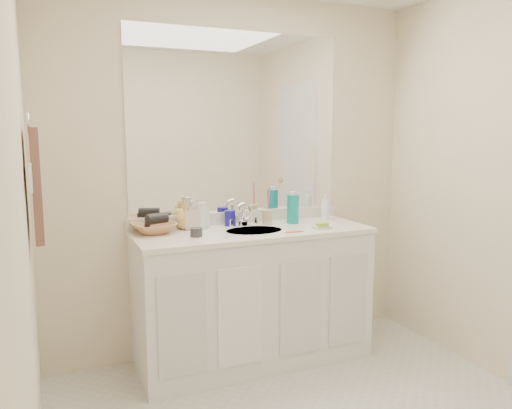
{
  "coord_description": "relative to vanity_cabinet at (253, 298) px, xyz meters",
  "views": [
    {
      "loc": [
        -1.23,
        -1.87,
        1.51
      ],
      "look_at": [
        0.0,
        0.97,
        1.05
      ],
      "focal_mm": 35.0,
      "sensor_mm": 36.0,
      "label": 1
    }
  ],
  "objects": [
    {
      "name": "vanity_cabinet",
      "position": [
        0.0,
        0.0,
        0.0
      ],
      "size": [
        1.5,
        0.55,
        0.85
      ],
      "primitive_type": "cube",
      "color": "white",
      "rests_on": "floor"
    },
    {
      "name": "soap_bottle_white",
      "position": [
        -0.26,
        0.19,
        0.54
      ],
      "size": [
        0.07,
        0.07,
        0.17
      ],
      "primitive_type": "imported",
      "rotation": [
        0.0,
        0.0,
        -0.1
      ],
      "color": "silver",
      "rests_on": "countertop"
    },
    {
      "name": "switch_plate",
      "position": [
        -1.27,
        -0.45,
        0.88
      ],
      "size": [
        0.01,
        0.08,
        0.13
      ],
      "primitive_type": "cube",
      "color": "white",
      "rests_on": "wall_left"
    },
    {
      "name": "orange_comb",
      "position": [
        0.21,
        -0.18,
        0.46
      ],
      "size": [
        0.12,
        0.03,
        0.0
      ],
      "primitive_type": "cube",
      "rotation": [
        0.0,
        0.0,
        -0.03
      ],
      "color": "#FF541A",
      "rests_on": "countertop"
    },
    {
      "name": "wall_back",
      "position": [
        0.0,
        0.28,
        0.77
      ],
      "size": [
        2.6,
        0.02,
        2.4
      ],
      "primitive_type": "cube",
      "color": "beige",
      "rests_on": "floor"
    },
    {
      "name": "clear_pump_bottle",
      "position": [
        0.62,
        0.14,
        0.53
      ],
      "size": [
        0.07,
        0.07,
        0.15
      ],
      "primitive_type": "cylinder",
      "rotation": [
        0.0,
        0.0,
        0.32
      ],
      "color": "white",
      "rests_on": "countertop"
    },
    {
      "name": "hand_towel",
      "position": [
        -1.25,
        -0.25,
        0.82
      ],
      "size": [
        0.04,
        0.32,
        0.55
      ],
      "primitive_type": "cube",
      "color": "brown",
      "rests_on": "towel_ring"
    },
    {
      "name": "toothbrush",
      "position": [
        0.17,
        0.14,
        0.6
      ],
      "size": [
        0.02,
        0.04,
        0.21
      ],
      "primitive_type": "cylinder",
      "rotation": [
        0.14,
        0.0,
        0.3
      ],
      "color": "#FB428C",
      "rests_on": "tan_cup"
    },
    {
      "name": "sink_basin",
      "position": [
        0.0,
        -0.02,
        0.44
      ],
      "size": [
        0.37,
        0.37,
        0.02
      ],
      "primitive_type": "cylinder",
      "color": "beige",
      "rests_on": "countertop"
    },
    {
      "name": "wall_left",
      "position": [
        -1.3,
        -1.02,
        0.77
      ],
      "size": [
        0.02,
        2.6,
        2.4
      ],
      "primitive_type": "cube",
      "color": "beige",
      "rests_on": "floor"
    },
    {
      "name": "countertop",
      "position": [
        0.0,
        0.0,
        0.44
      ],
      "size": [
        1.52,
        0.57,
        0.03
      ],
      "primitive_type": "cube",
      "color": "white",
      "rests_on": "vanity_cabinet"
    },
    {
      "name": "wicker_basket",
      "position": [
        -0.61,
        0.14,
        0.49
      ],
      "size": [
        0.31,
        0.31,
        0.07
      ],
      "primitive_type": "imported",
      "rotation": [
        0.0,
        0.0,
        0.18
      ],
      "color": "#B07147",
      "rests_on": "countertop"
    },
    {
      "name": "towel_ring",
      "position": [
        -1.27,
        -0.25,
        1.12
      ],
      "size": [
        0.01,
        0.11,
        0.11
      ],
      "primitive_type": "torus",
      "rotation": [
        0.0,
        1.57,
        0.0
      ],
      "color": "silver",
      "rests_on": "wall_left"
    },
    {
      "name": "tan_cup",
      "position": [
        0.16,
        0.14,
        0.5
      ],
      "size": [
        0.09,
        0.09,
        0.1
      ],
      "primitive_type": "cylinder",
      "rotation": [
        0.0,
        0.0,
        -0.2
      ],
      "color": "tan",
      "rests_on": "countertop"
    },
    {
      "name": "mouthwash_bottle",
      "position": [
        0.34,
        0.1,
        0.55
      ],
      "size": [
        0.1,
        0.1,
        0.2
      ],
      "primitive_type": "cylinder",
      "rotation": [
        0.0,
        0.0,
        0.28
      ],
      "color": "#0C908B",
      "rests_on": "countertop"
    },
    {
      "name": "soap_bottle_yellow",
      "position": [
        -0.39,
        0.19,
        0.54
      ],
      "size": [
        0.17,
        0.17,
        0.17
      ],
      "primitive_type": "imported",
      "rotation": [
        0.0,
        0.0,
        -0.36
      ],
      "color": "#EEC95C",
      "rests_on": "countertop"
    },
    {
      "name": "green_soap",
      "position": [
        0.43,
        -0.14,
        0.48
      ],
      "size": [
        0.08,
        0.06,
        0.03
      ],
      "primitive_type": "cube",
      "rotation": [
        0.0,
        0.0,
        -0.17
      ],
      "color": "#8EC02E",
      "rests_on": "soap_dish"
    },
    {
      "name": "soap_dish",
      "position": [
        0.43,
        -0.14,
        0.46
      ],
      "size": [
        0.11,
        0.1,
        0.01
      ],
      "primitive_type": "cube",
      "rotation": [
        0.0,
        0.0,
        0.13
      ],
      "color": "silver",
      "rests_on": "countertop"
    },
    {
      "name": "blue_mug",
      "position": [
        -0.09,
        0.19,
        0.51
      ],
      "size": [
        0.09,
        0.09,
        0.1
      ],
      "primitive_type": "cylinder",
      "rotation": [
        0.0,
        0.0,
        0.31
      ],
      "color": "navy",
      "rests_on": "countertop"
    },
    {
      "name": "mirror",
      "position": [
        0.0,
        0.27,
        1.14
      ],
      "size": [
        1.48,
        0.01,
        1.2
      ],
      "primitive_type": "cube",
      "color": "white",
      "rests_on": "wall_back"
    },
    {
      "name": "hair_dryer",
      "position": [
        -0.59,
        0.14,
        0.54
      ],
      "size": [
        0.15,
        0.11,
        0.07
      ],
      "primitive_type": "cylinder",
      "rotation": [
        0.0,
        1.57,
        0.34
      ],
      "color": "black",
      "rests_on": "wicker_basket"
    },
    {
      "name": "backsplash",
      "position": [
        0.0,
        0.26,
        0.5
      ],
      "size": [
        1.52,
        0.03,
        0.08
      ],
      "primitive_type": "cube",
      "color": "silver",
      "rests_on": "countertop"
    },
    {
      "name": "soap_bottle_cream",
      "position": [
        -0.36,
        0.16,
        0.55
      ],
      "size": [
        0.1,
        0.11,
        0.19
      ],
      "primitive_type": "imported",
      "rotation": [
        0.0,
        0.0,
        -0.26
      ],
      "color": "beige",
      "rests_on": "countertop"
    },
    {
      "name": "faucet",
      "position": [
        0.0,
        0.16,
        0.51
      ],
      "size": [
        0.02,
        0.02,
        0.11
      ],
      "primitive_type": "cylinder",
      "color": "silver",
      "rests_on": "countertop"
    },
    {
      "name": "dark_jar",
      "position": [
        -0.39,
        -0.06,
        0.48
      ],
      "size": [
        0.09,
        0.09,
        0.05
      ],
      "primitive_type": "cylinder",
      "rotation": [
        0.0,
        0.0,
        -0.32
      ],
      "color": "#2E2E34",
      "rests_on": "countertop"
    },
    {
      "name": "extra_white_bottle",
      "position": [
        -0.31,
        0.12,
        0.54
      ],
      "size": [
        0.07,
        0.07,
        0.18
      ],
      "primitive_type": "cylinder",
      "rotation": [
        0.0,
        0.0,
        -0.25
      ],
      "color": "silver",
      "rests_on": "countertop"
    }
  ]
}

